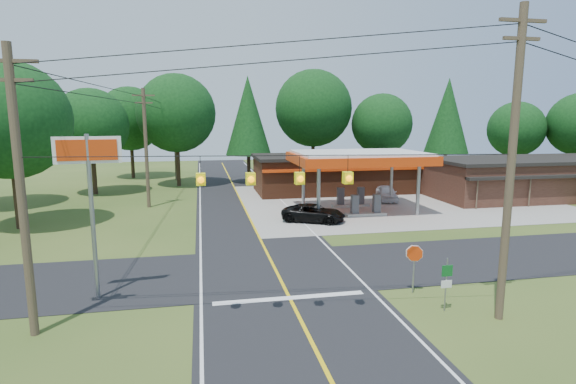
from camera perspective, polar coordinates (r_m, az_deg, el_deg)
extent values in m
plane|color=#334D1B|center=(22.91, -1.57, -9.94)|extent=(120.00, 120.00, 0.00)
cube|color=black|center=(22.91, -1.57, -9.92)|extent=(8.00, 120.00, 0.02)
cube|color=black|center=(22.90, -1.57, -9.90)|extent=(70.00, 7.00, 0.02)
cube|color=yellow|center=(22.90, -1.57, -9.88)|extent=(0.15, 110.00, 0.00)
cylinder|color=gray|center=(33.40, 3.90, -0.05)|extent=(0.28, 0.28, 4.20)
cylinder|color=gray|center=(38.19, 1.97, 1.16)|extent=(0.28, 0.28, 4.20)
cylinder|color=gray|center=(36.28, 16.21, 0.35)|extent=(0.28, 0.28, 4.20)
cylinder|color=gray|center=(40.73, 13.01, 1.45)|extent=(0.28, 0.28, 4.20)
cube|color=red|center=(36.68, 8.99, 4.25)|extent=(10.60, 7.40, 0.70)
cube|color=white|center=(36.65, 9.01, 4.87)|extent=(10.00, 7.00, 0.25)
cube|color=#9E9B93|center=(35.64, 9.81, -2.79)|extent=(3.20, 0.90, 0.22)
cube|color=#3F3F44|center=(35.17, 8.47, -1.56)|extent=(0.55, 0.45, 1.50)
cube|color=#3F3F44|center=(35.81, 11.19, -1.44)|extent=(0.55, 0.45, 1.50)
cube|color=#9E9B93|center=(38.96, 7.93, -1.70)|extent=(3.20, 0.90, 0.22)
cube|color=#3F3F44|center=(38.53, 6.69, -0.56)|extent=(0.55, 0.45, 1.50)
cube|color=#3F3F44|center=(39.11, 9.21, -0.47)|extent=(0.55, 0.45, 1.50)
cube|color=#592C19|center=(46.71, 5.88, 2.21)|extent=(16.00, 7.00, 3.50)
cube|color=black|center=(46.51, 5.92, 4.53)|extent=(16.40, 7.40, 0.30)
cube|color=red|center=(43.19, 7.29, 2.86)|extent=(16.00, 0.50, 0.25)
cube|color=#3B2018|center=(49.21, 28.92, 1.44)|extent=(20.00, 8.00, 3.50)
cube|color=black|center=(49.02, 29.10, 3.64)|extent=(20.40, 8.40, 0.30)
cube|color=black|center=(46.00, 32.34, 1.74)|extent=(20.00, 0.70, 0.25)
cylinder|color=#473828|center=(18.17, 26.44, 2.60)|extent=(0.30, 0.30, 11.50)
cube|color=#473828|center=(18.37, 27.68, 18.75)|extent=(1.80, 0.12, 0.12)
cube|color=#473828|center=(18.28, 27.53, 16.90)|extent=(1.40, 0.12, 0.12)
cylinder|color=#473828|center=(17.57, -30.76, -0.42)|extent=(0.30, 0.30, 10.00)
cube|color=#473828|center=(17.47, -32.01, 13.96)|extent=(1.80, 0.12, 0.12)
cube|color=#473828|center=(17.41, -31.83, 12.00)|extent=(1.40, 0.12, 0.12)
cylinder|color=#473828|center=(39.66, -17.58, 5.25)|extent=(0.30, 0.30, 10.00)
cube|color=#473828|center=(39.61, -17.90, 11.61)|extent=(1.80, 0.12, 0.12)
cube|color=#473828|center=(39.59, -17.85, 10.74)|extent=(1.40, 0.12, 0.12)
cylinder|color=#473828|center=(56.47, -14.14, 6.27)|extent=(0.30, 0.30, 9.50)
cube|color=#FFF50D|center=(15.76, -11.02, 1.60)|extent=(0.32, 0.32, 0.42)
cube|color=#FFF50D|center=(15.65, -4.78, 1.69)|extent=(0.32, 0.32, 0.42)
cube|color=#FFF50D|center=(15.73, 1.47, 1.76)|extent=(0.32, 0.32, 0.42)
cube|color=#FFF50D|center=(16.00, 7.58, 1.81)|extent=(0.32, 0.32, 0.42)
cylinder|color=#332316|center=(48.79, -23.38, 2.06)|extent=(0.44, 0.44, 3.96)
sphere|color=black|center=(48.47, -23.76, 7.74)|extent=(7.26, 7.26, 7.26)
cylinder|color=#332316|center=(51.65, -13.76, 3.33)|extent=(0.44, 0.44, 4.68)
sphere|color=black|center=(51.38, -14.01, 9.69)|extent=(8.58, 8.58, 8.58)
cylinder|color=#332316|center=(52.89, -5.00, 3.51)|extent=(0.44, 0.44, 4.32)
cone|color=black|center=(52.61, -5.09, 9.63)|extent=(5.28, 5.28, 9.00)
cylinder|color=#332316|center=(55.24, 3.18, 4.16)|extent=(0.44, 0.44, 5.04)
sphere|color=black|center=(55.02, 3.24, 10.56)|extent=(9.24, 9.24, 9.24)
cylinder|color=#332316|center=(55.94, 11.67, 3.49)|extent=(0.44, 0.44, 3.96)
sphere|color=black|center=(55.66, 11.83, 8.45)|extent=(7.26, 7.26, 7.26)
cylinder|color=#332316|center=(58.60, 19.30, 3.59)|extent=(0.44, 0.44, 4.32)
cone|color=black|center=(58.35, 19.61, 9.11)|extent=(5.28, 5.28, 9.00)
cylinder|color=#332316|center=(61.46, 26.69, 3.03)|extent=(0.44, 0.44, 3.60)
sphere|color=black|center=(61.20, 27.00, 7.12)|extent=(6.60, 6.60, 6.60)
cylinder|color=#332316|center=(63.09, 32.69, 2.84)|extent=(0.44, 0.44, 3.96)
cylinder|color=#332316|center=(35.99, -31.17, -0.62)|extent=(0.44, 0.44, 4.32)
sphere|color=black|center=(35.57, -31.90, 7.78)|extent=(7.92, 7.92, 7.92)
cylinder|color=#332316|center=(60.17, -19.14, 3.74)|extent=(0.44, 0.44, 4.32)
sphere|color=black|center=(59.92, -19.42, 8.77)|extent=(7.92, 7.92, 7.92)
imported|color=black|center=(33.07, 3.26, -2.71)|extent=(6.18, 6.18, 1.28)
imported|color=white|center=(42.40, 12.41, -0.15)|extent=(4.90, 4.90, 1.38)
cylinder|color=gray|center=(20.25, -23.57, -3.11)|extent=(0.18, 0.18, 6.96)
cube|color=white|center=(19.87, -24.11, 4.89)|extent=(2.58, 0.37, 1.09)
cube|color=red|center=(19.82, -24.14, 4.88)|extent=(2.27, 0.31, 0.84)
cylinder|color=gray|center=(20.56, 15.66, -9.50)|extent=(0.07, 0.07, 2.10)
cylinder|color=gray|center=(19.08, 19.41, -11.05)|extent=(0.06, 0.06, 2.19)
cube|color=#0C591E|center=(18.86, 19.57, -9.41)|extent=(0.45, 0.03, 0.45)
cube|color=white|center=(19.04, 19.47, -10.97)|extent=(0.45, 0.03, 0.30)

